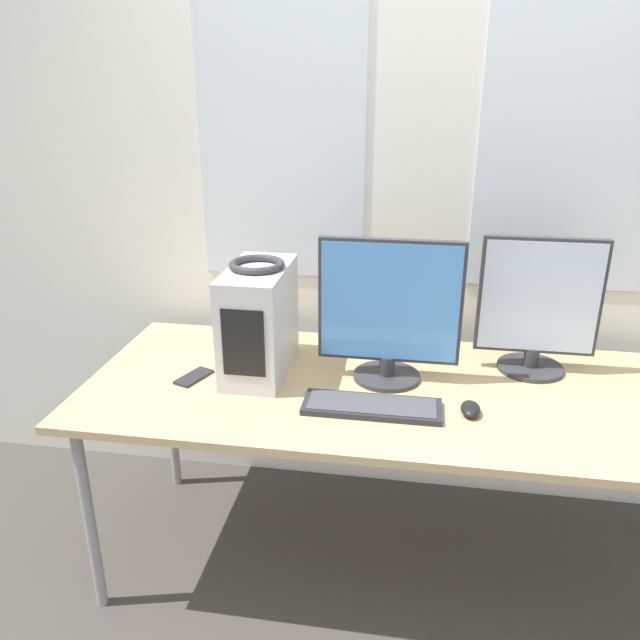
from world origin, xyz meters
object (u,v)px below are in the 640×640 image
object	(u,v)px
headphones	(257,264)
monitor_right_near	(538,308)
pc_tower	(259,321)
monitor_main	(389,312)
mouse	(470,409)
keyboard	(372,406)
cell_phone	(194,377)

from	to	relation	value
headphones	monitor_right_near	bearing A→B (deg)	9.30
pc_tower	headphones	world-z (taller)	headphones
pc_tower	monitor_main	bearing A→B (deg)	0.68
monitor_right_near	mouse	size ratio (longest dim) A/B	4.92
pc_tower	keyboard	xyz separation A→B (m)	(0.43, -0.23, -0.18)
mouse	cell_phone	distance (m)	0.97
headphones	keyboard	world-z (taller)	headphones
mouse	cell_phone	xyz separation A→B (m)	(-0.97, 0.10, -0.01)
monitor_main	cell_phone	distance (m)	0.74
monitor_main	mouse	size ratio (longest dim) A/B	5.04
mouse	cell_phone	bearing A→B (deg)	174.12
pc_tower	headphones	bearing A→B (deg)	90.00
keyboard	cell_phone	xyz separation A→B (m)	(-0.65, 0.12, -0.01)
monitor_main	cell_phone	bearing A→B (deg)	-170.76
pc_tower	monitor_right_near	size ratio (longest dim) A/B	0.83
monitor_right_near	mouse	xyz separation A→B (m)	(-0.24, -0.37, -0.23)
monitor_main	headphones	bearing A→B (deg)	-179.43
monitor_main	monitor_right_near	world-z (taller)	monitor_main
headphones	monitor_main	bearing A→B (deg)	0.57
keyboard	mouse	distance (m)	0.32
headphones	monitor_right_near	size ratio (longest dim) A/B	0.39
cell_phone	headphones	bearing A→B (deg)	46.83
headphones	mouse	world-z (taller)	headphones
pc_tower	mouse	distance (m)	0.79
headphones	mouse	bearing A→B (deg)	-15.46
monitor_main	keyboard	xyz separation A→B (m)	(-0.03, -0.23, -0.24)
monitor_main	pc_tower	bearing A→B (deg)	-179.32
pc_tower	monitor_right_near	distance (m)	1.00
headphones	keyboard	bearing A→B (deg)	-28.06
monitor_main	monitor_right_near	bearing A→B (deg)	16.75
pc_tower	mouse	size ratio (longest dim) A/B	4.09
monitor_right_near	monitor_main	bearing A→B (deg)	-163.25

